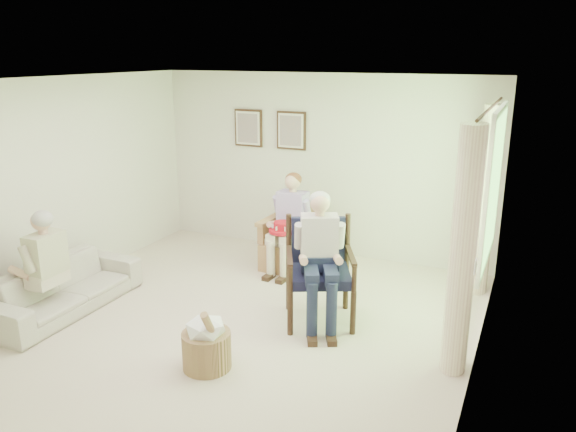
{
  "coord_description": "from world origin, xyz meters",
  "views": [
    {
      "loc": [
        2.84,
        -4.7,
        2.87
      ],
      "look_at": [
        0.29,
        0.97,
        1.05
      ],
      "focal_mm": 35.0,
      "sensor_mm": 36.0,
      "label": 1
    }
  ],
  "objects_px": {
    "wicker_armchair": "(294,246)",
    "person_sofa": "(41,261)",
    "wood_armchair": "(323,266)",
    "person_wicker": "(290,217)",
    "red_hat": "(282,228)",
    "hatbox": "(206,342)",
    "person_dark": "(317,250)",
    "sofa": "(64,288)"
  },
  "relations": [
    {
      "from": "wicker_armchair",
      "to": "sofa",
      "type": "distance_m",
      "value": 2.98
    },
    {
      "from": "sofa",
      "to": "person_sofa",
      "type": "xyz_separation_m",
      "value": [
        -0.0,
        -0.26,
        0.41
      ]
    },
    {
      "from": "person_sofa",
      "to": "wood_armchair",
      "type": "bearing_deg",
      "value": 114.17
    },
    {
      "from": "person_wicker",
      "to": "sofa",
      "type": "bearing_deg",
      "value": -127.27
    },
    {
      "from": "hatbox",
      "to": "person_dark",
      "type": "bearing_deg",
      "value": 63.69
    },
    {
      "from": "person_dark",
      "to": "red_hat",
      "type": "distance_m",
      "value": 1.47
    },
    {
      "from": "person_dark",
      "to": "hatbox",
      "type": "xyz_separation_m",
      "value": [
        -0.62,
        -1.25,
        -0.6
      ]
    },
    {
      "from": "sofa",
      "to": "person_sofa",
      "type": "height_order",
      "value": "person_sofa"
    },
    {
      "from": "person_dark",
      "to": "hatbox",
      "type": "bearing_deg",
      "value": -141.96
    },
    {
      "from": "red_hat",
      "to": "wood_armchair",
      "type": "bearing_deg",
      "value": -45.47
    },
    {
      "from": "wicker_armchair",
      "to": "hatbox",
      "type": "xyz_separation_m",
      "value": [
        0.3,
        -2.71,
        -0.04
      ]
    },
    {
      "from": "wood_armchair",
      "to": "person_sofa",
      "type": "distance_m",
      "value": 3.07
    },
    {
      "from": "wood_armchair",
      "to": "person_sofa",
      "type": "xyz_separation_m",
      "value": [
        -2.78,
        -1.3,
        0.08
      ]
    },
    {
      "from": "wicker_armchair",
      "to": "hatbox",
      "type": "distance_m",
      "value": 2.72
    },
    {
      "from": "wood_armchair",
      "to": "person_sofa",
      "type": "bearing_deg",
      "value": 179.47
    },
    {
      "from": "sofa",
      "to": "person_wicker",
      "type": "distance_m",
      "value": 2.92
    },
    {
      "from": "wicker_armchair",
      "to": "person_sofa",
      "type": "distance_m",
      "value": 3.21
    },
    {
      "from": "person_dark",
      "to": "person_wicker",
      "type": "bearing_deg",
      "value": 98.73
    },
    {
      "from": "wicker_armchair",
      "to": "person_sofa",
      "type": "xyz_separation_m",
      "value": [
        -1.87,
        -2.58,
        0.38
      ]
    },
    {
      "from": "wood_armchair",
      "to": "red_hat",
      "type": "xyz_separation_m",
      "value": [
        -0.93,
        0.94,
        0.05
      ]
    },
    {
      "from": "person_wicker",
      "to": "red_hat",
      "type": "bearing_deg",
      "value": -90.77
    },
    {
      "from": "person_wicker",
      "to": "person_sofa",
      "type": "relative_size",
      "value": 1.07
    },
    {
      "from": "person_sofa",
      "to": "wicker_armchair",
      "type": "bearing_deg",
      "value": 143.16
    },
    {
      "from": "red_hat",
      "to": "hatbox",
      "type": "relative_size",
      "value": 0.52
    },
    {
      "from": "person_wicker",
      "to": "wicker_armchair",
      "type": "bearing_deg",
      "value": 93.15
    },
    {
      "from": "sofa",
      "to": "person_wicker",
      "type": "xyz_separation_m",
      "value": [
        1.87,
        2.19,
        0.48
      ]
    },
    {
      "from": "wood_armchair",
      "to": "red_hat",
      "type": "distance_m",
      "value": 1.32
    },
    {
      "from": "wicker_armchair",
      "to": "person_wicker",
      "type": "distance_m",
      "value": 0.47
    },
    {
      "from": "person_wicker",
      "to": "person_sofa",
      "type": "bearing_deg",
      "value": -124.13
    },
    {
      "from": "wood_armchair",
      "to": "red_hat",
      "type": "height_order",
      "value": "wood_armchair"
    },
    {
      "from": "person_dark",
      "to": "red_hat",
      "type": "bearing_deg",
      "value": 103.84
    },
    {
      "from": "wicker_armchair",
      "to": "person_wicker",
      "type": "height_order",
      "value": "person_wicker"
    },
    {
      "from": "wicker_armchair",
      "to": "wood_armchair",
      "type": "xyz_separation_m",
      "value": [
        0.91,
        -1.28,
        0.31
      ]
    },
    {
      "from": "hatbox",
      "to": "sofa",
      "type": "bearing_deg",
      "value": 169.88
    },
    {
      "from": "wicker_armchair",
      "to": "hatbox",
      "type": "height_order",
      "value": "wicker_armchair"
    },
    {
      "from": "sofa",
      "to": "red_hat",
      "type": "distance_m",
      "value": 2.74
    },
    {
      "from": "hatbox",
      "to": "wood_armchair",
      "type": "bearing_deg",
      "value": 66.67
    },
    {
      "from": "wicker_armchair",
      "to": "red_hat",
      "type": "distance_m",
      "value": 0.49
    },
    {
      "from": "person_dark",
      "to": "sofa",
      "type": "bearing_deg",
      "value": 171.55
    },
    {
      "from": "wicker_armchair",
      "to": "red_hat",
      "type": "xyz_separation_m",
      "value": [
        -0.01,
        -0.34,
        0.35
      ]
    },
    {
      "from": "wood_armchair",
      "to": "person_dark",
      "type": "height_order",
      "value": "person_dark"
    },
    {
      "from": "hatbox",
      "to": "red_hat",
      "type": "bearing_deg",
      "value": 97.45
    }
  ]
}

